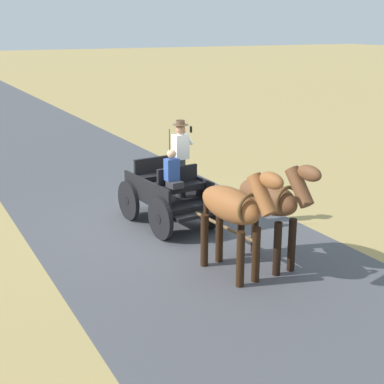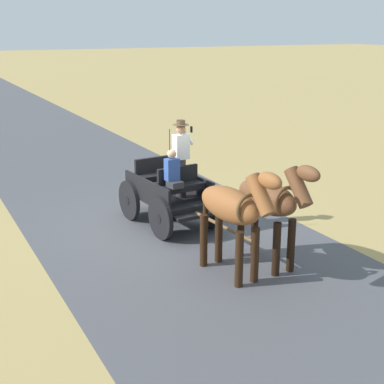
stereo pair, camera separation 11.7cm
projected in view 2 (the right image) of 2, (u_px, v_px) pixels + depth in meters
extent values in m
plane|color=tan|center=(158.00, 224.00, 13.13)|extent=(200.00, 200.00, 0.00)
cube|color=#4C4C51|center=(158.00, 224.00, 13.13)|extent=(6.00, 160.00, 0.01)
cube|color=black|center=(168.00, 197.00, 12.97)|extent=(1.39, 2.30, 0.12)
cube|color=black|center=(189.00, 182.00, 13.18)|extent=(0.24, 2.09, 0.44)
cube|color=black|center=(147.00, 189.00, 12.60)|extent=(0.24, 2.09, 0.44)
cube|color=black|center=(197.00, 215.00, 12.01)|extent=(1.10, 0.33, 0.08)
cube|color=black|center=(145.00, 192.00, 13.99)|extent=(0.73, 0.26, 0.06)
cube|color=black|center=(182.00, 187.00, 12.37)|extent=(1.05, 0.45, 0.14)
cube|color=black|center=(178.00, 176.00, 12.45)|extent=(1.02, 0.17, 0.44)
cube|color=black|center=(158.00, 177.00, 13.26)|extent=(1.05, 0.45, 0.14)
cube|color=black|center=(154.00, 166.00, 13.34)|extent=(1.02, 0.17, 0.44)
cylinder|color=black|center=(210.00, 208.00, 12.73)|extent=(0.18, 0.97, 0.96)
cylinder|color=black|center=(210.00, 208.00, 12.73)|extent=(0.14, 0.22, 0.21)
cylinder|color=black|center=(160.00, 218.00, 12.07)|extent=(0.18, 0.97, 0.96)
cylinder|color=black|center=(160.00, 218.00, 12.07)|extent=(0.14, 0.22, 0.21)
cylinder|color=black|center=(176.00, 192.00, 13.98)|extent=(0.18, 0.97, 0.96)
cylinder|color=black|center=(176.00, 192.00, 13.98)|extent=(0.14, 0.22, 0.21)
cylinder|color=black|center=(129.00, 200.00, 13.31)|extent=(0.18, 0.97, 0.96)
cylinder|color=black|center=(129.00, 200.00, 13.31)|extent=(0.14, 0.22, 0.21)
cylinder|color=brown|center=(223.00, 226.00, 11.20)|extent=(0.24, 2.00, 0.07)
cylinder|color=black|center=(170.00, 159.00, 12.02)|extent=(0.02, 0.02, 1.30)
cylinder|color=#2D2D33|center=(181.00, 178.00, 12.63)|extent=(0.22, 0.22, 0.90)
cube|color=silver|center=(181.00, 147.00, 12.42)|extent=(0.36, 0.25, 0.56)
sphere|color=#9E7051|center=(181.00, 129.00, 12.31)|extent=(0.22, 0.22, 0.22)
cylinder|color=#473323|center=(181.00, 125.00, 12.28)|extent=(0.36, 0.36, 0.01)
cylinder|color=#473323|center=(181.00, 122.00, 12.26)|extent=(0.20, 0.20, 0.10)
cylinder|color=silver|center=(189.00, 138.00, 12.43)|extent=(0.27, 0.10, 0.32)
cube|color=black|center=(191.00, 129.00, 12.39)|extent=(0.03, 0.07, 0.14)
cube|color=#2D2D33|center=(175.00, 184.00, 12.11)|extent=(0.31, 0.34, 0.14)
cube|color=#2D4C99|center=(172.00, 169.00, 12.11)|extent=(0.32, 0.23, 0.48)
sphere|color=tan|center=(172.00, 154.00, 12.01)|extent=(0.20, 0.20, 0.20)
ellipsoid|color=brown|center=(267.00, 197.00, 10.56)|extent=(0.70, 1.61, 0.64)
cylinder|color=black|center=(291.00, 245.00, 10.46)|extent=(0.15, 0.15, 1.05)
cylinder|color=black|center=(276.00, 249.00, 10.27)|extent=(0.15, 0.15, 1.05)
cylinder|color=black|center=(255.00, 228.00, 11.34)|extent=(0.15, 0.15, 1.05)
cylinder|color=black|center=(240.00, 232.00, 11.15)|extent=(0.15, 0.15, 1.05)
cylinder|color=brown|center=(298.00, 187.00, 9.77)|extent=(0.32, 0.67, 0.73)
ellipsoid|color=brown|center=(308.00, 174.00, 9.51)|extent=(0.27, 0.56, 0.28)
cube|color=black|center=(298.00, 185.00, 9.78)|extent=(0.11, 0.51, 0.56)
cylinder|color=black|center=(242.00, 202.00, 11.25)|extent=(0.11, 0.11, 0.70)
torus|color=brown|center=(286.00, 200.00, 10.10)|extent=(0.55, 0.12, 0.55)
ellipsoid|color=brown|center=(229.00, 205.00, 10.11)|extent=(0.74, 1.61, 0.64)
cylinder|color=black|center=(255.00, 255.00, 10.02)|extent=(0.15, 0.15, 1.05)
cylinder|color=black|center=(239.00, 260.00, 9.83)|extent=(0.15, 0.15, 1.05)
cylinder|color=black|center=(219.00, 237.00, 10.89)|extent=(0.15, 0.15, 1.05)
cylinder|color=black|center=(204.00, 241.00, 10.69)|extent=(0.15, 0.15, 1.05)
cylinder|color=brown|center=(260.00, 195.00, 9.33)|extent=(0.33, 0.67, 0.73)
ellipsoid|color=brown|center=(270.00, 181.00, 9.07)|extent=(0.28, 0.56, 0.28)
cube|color=black|center=(260.00, 193.00, 9.33)|extent=(0.12, 0.51, 0.56)
cylinder|color=black|center=(206.00, 210.00, 10.79)|extent=(0.11, 0.11, 0.70)
torus|color=brown|center=(249.00, 208.00, 9.66)|extent=(0.55, 0.13, 0.55)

